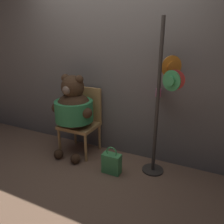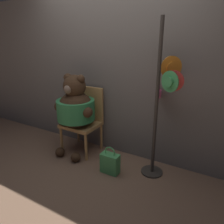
{
  "view_description": "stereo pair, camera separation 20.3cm",
  "coord_description": "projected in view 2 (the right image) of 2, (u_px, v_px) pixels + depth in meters",
  "views": [
    {
      "loc": [
        1.33,
        -2.25,
        1.69
      ],
      "look_at": [
        0.15,
        0.2,
        0.75
      ],
      "focal_mm": 35.0,
      "sensor_mm": 36.0,
      "label": 1
    },
    {
      "loc": [
        1.51,
        -2.16,
        1.69
      ],
      "look_at": [
        0.15,
        0.2,
        0.75
      ],
      "focal_mm": 35.0,
      "sensor_mm": 36.0,
      "label": 2
    }
  ],
  "objects": [
    {
      "name": "chair",
      "position": [
        84.0,
        117.0,
        3.32
      ],
      "size": [
        0.52,
        0.46,
        0.98
      ],
      "color": "#B2844C",
      "rests_on": "ground_plane"
    },
    {
      "name": "wall_back",
      "position": [
        115.0,
        78.0,
        3.12
      ],
      "size": [
        8.0,
        0.1,
        2.26
      ],
      "color": "#66605B",
      "rests_on": "ground_plane"
    },
    {
      "name": "teddy_bear",
      "position": [
        75.0,
        108.0,
        3.14
      ],
      "size": [
        0.66,
        0.58,
        1.2
      ],
      "color": "#3D2819",
      "rests_on": "ground_plane"
    },
    {
      "name": "ground_plane",
      "position": [
        95.0,
        165.0,
        3.03
      ],
      "size": [
        14.0,
        14.0,
        0.0
      ],
      "primitive_type": "plane",
      "color": "brown"
    },
    {
      "name": "handbag_on_ground",
      "position": [
        110.0,
        163.0,
        2.82
      ],
      "size": [
        0.24,
        0.13,
        0.37
      ],
      "color": "#479E56",
      "rests_on": "ground_plane"
    },
    {
      "name": "hat_display_rack",
      "position": [
        161.0,
        103.0,
        2.55
      ],
      "size": [
        0.43,
        0.41,
        1.9
      ],
      "color": "#332D28",
      "rests_on": "ground_plane"
    }
  ]
}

